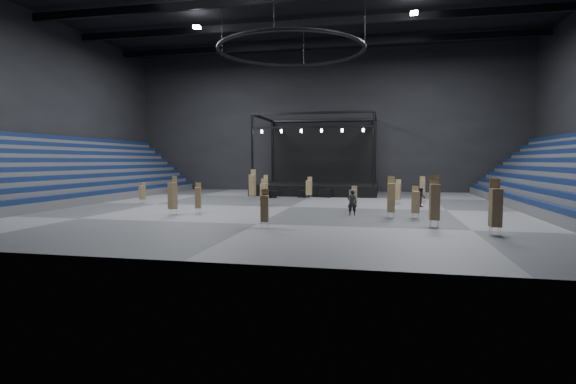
% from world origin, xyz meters
% --- Properties ---
extents(floor, '(50.00, 50.00, 0.00)m').
position_xyz_m(floor, '(0.00, 0.00, 0.00)').
color(floor, '#515154').
rests_on(floor, ground).
extents(wall_back, '(50.00, 0.20, 18.00)m').
position_xyz_m(wall_back, '(0.00, 21.00, 9.00)').
color(wall_back, black).
rests_on(wall_back, ground).
extents(wall_front, '(50.00, 0.20, 18.00)m').
position_xyz_m(wall_front, '(0.00, -21.00, 9.00)').
color(wall_front, black).
rests_on(wall_front, ground).
extents(wall_left, '(0.20, 42.00, 18.00)m').
position_xyz_m(wall_left, '(-25.00, 0.00, 9.00)').
color(wall_left, black).
rests_on(wall_left, ground).
extents(bleachers_left, '(7.20, 40.00, 6.40)m').
position_xyz_m(bleachers_left, '(-22.94, 0.00, 1.73)').
color(bleachers_left, '#454547').
rests_on(bleachers_left, floor).
extents(stage, '(14.00, 10.00, 9.20)m').
position_xyz_m(stage, '(0.00, 16.24, 1.45)').
color(stage, black).
rests_on(stage, floor).
extents(truss_ring, '(12.30, 12.30, 5.15)m').
position_xyz_m(truss_ring, '(-0.00, 0.00, 13.00)').
color(truss_ring, black).
rests_on(truss_ring, ceiling).
extents(flight_case_left, '(1.20, 0.81, 0.73)m').
position_xyz_m(flight_case_left, '(-3.89, 8.85, 0.36)').
color(flight_case_left, black).
rests_on(flight_case_left, floor).
extents(flight_case_mid, '(1.19, 0.73, 0.74)m').
position_xyz_m(flight_case_mid, '(-0.65, 9.79, 0.37)').
color(flight_case_mid, black).
rests_on(flight_case_mid, floor).
extents(flight_case_right, '(1.50, 1.01, 0.91)m').
position_xyz_m(flight_case_right, '(1.58, 10.40, 0.46)').
color(flight_case_right, black).
rests_on(flight_case_right, floor).
extents(chair_stack_0, '(0.53, 0.53, 1.94)m').
position_xyz_m(chair_stack_0, '(-14.00, 0.38, 1.03)').
color(chair_stack_0, silver).
rests_on(chair_stack_0, floor).
extents(chair_stack_1, '(0.51, 0.51, 2.28)m').
position_xyz_m(chair_stack_1, '(-5.94, -5.68, 1.17)').
color(chair_stack_1, silver).
rests_on(chair_stack_1, floor).
extents(chair_stack_2, '(0.57, 0.57, 3.06)m').
position_xyz_m(chair_stack_2, '(10.53, -9.74, 1.55)').
color(chair_stack_2, silver).
rests_on(chair_stack_2, floor).
extents(chair_stack_3, '(0.61, 0.61, 1.98)m').
position_xyz_m(chair_stack_3, '(5.36, -2.50, 1.06)').
color(chair_stack_3, silver).
rests_on(chair_stack_3, floor).
extents(chair_stack_4, '(0.56, 0.56, 2.29)m').
position_xyz_m(chair_stack_4, '(-2.58, 0.74, 1.23)').
color(chair_stack_4, silver).
rests_on(chair_stack_4, floor).
extents(chair_stack_5, '(0.62, 0.62, 2.27)m').
position_xyz_m(chair_stack_5, '(0.24, 8.01, 1.20)').
color(chair_stack_5, silver).
rests_on(chair_stack_5, floor).
extents(chair_stack_6, '(0.54, 0.54, 2.45)m').
position_xyz_m(chair_stack_6, '(11.18, 6.12, 1.28)').
color(chair_stack_6, silver).
rests_on(chair_stack_6, floor).
extents(chair_stack_7, '(0.52, 0.52, 2.20)m').
position_xyz_m(chair_stack_7, '(9.74, -5.89, 1.15)').
color(chair_stack_7, silver).
rests_on(chair_stack_7, floor).
extents(chair_stack_8, '(0.60, 0.60, 2.95)m').
position_xyz_m(chair_stack_8, '(13.33, -11.99, 1.50)').
color(chair_stack_8, silver).
rests_on(chair_stack_8, floor).
extents(chair_stack_9, '(0.65, 0.65, 2.79)m').
position_xyz_m(chair_stack_9, '(-7.25, -7.18, 1.41)').
color(chair_stack_9, silver).
rests_on(chair_stack_9, floor).
extents(chair_stack_10, '(0.62, 0.62, 3.05)m').
position_xyz_m(chair_stack_10, '(-5.02, 5.53, 1.55)').
color(chair_stack_10, silver).
rests_on(chair_stack_10, floor).
extents(chair_stack_11, '(0.70, 0.70, 2.41)m').
position_xyz_m(chair_stack_11, '(-4.43, 8.01, 1.28)').
color(chair_stack_11, silver).
rests_on(chair_stack_11, floor).
extents(chair_stack_12, '(0.60, 0.60, 2.23)m').
position_xyz_m(chair_stack_12, '(8.92, 4.43, 1.19)').
color(chair_stack_12, silver).
rests_on(chair_stack_12, floor).
extents(chair_stack_13, '(0.51, 0.51, 2.26)m').
position_xyz_m(chair_stack_13, '(0.88, -11.99, 1.17)').
color(chair_stack_13, silver).
rests_on(chair_stack_13, floor).
extents(chair_stack_14, '(0.51, 0.51, 2.85)m').
position_xyz_m(chair_stack_14, '(8.13, -5.97, 1.45)').
color(chair_stack_14, silver).
rests_on(chair_stack_14, floor).
extents(man_center, '(0.72, 0.52, 1.84)m').
position_xyz_m(man_center, '(5.44, -4.89, 0.92)').
color(man_center, black).
rests_on(man_center, floor).
extents(crew_member, '(0.83, 0.94, 1.62)m').
position_xyz_m(crew_member, '(10.78, 2.49, 0.81)').
color(crew_member, black).
rests_on(crew_member, floor).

